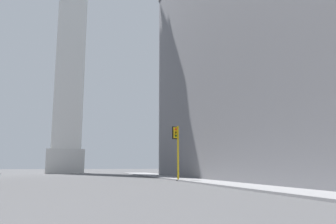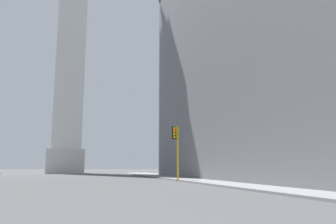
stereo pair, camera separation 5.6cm
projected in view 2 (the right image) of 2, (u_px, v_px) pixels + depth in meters
sidewalk_right at (220, 182)px, 29.26m from camera, size 5.00×87.04×0.15m
building_right at (317, 35)px, 35.52m from camera, size 23.21×48.83×31.08m
obelisk at (74, 5)px, 75.71m from camera, size 7.57×7.57×79.29m
traffic_light_mid_right at (177, 144)px, 33.82m from camera, size 0.78×0.50×5.63m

